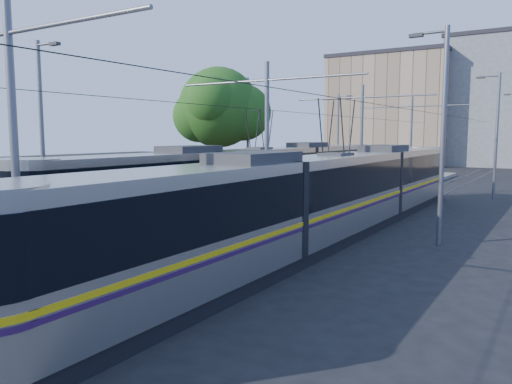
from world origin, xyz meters
The scene contains 12 objects.
ground centered at (0.00, 0.00, 0.00)m, with size 160.00×160.00×0.00m, color black.
platform centered at (0.00, 17.00, 0.15)m, with size 4.00×50.00×0.30m, color gray.
tactile_strip_left centered at (-1.45, 17.00, 0.30)m, with size 0.70×50.00×0.01m, color gray.
tactile_strip_right centered at (1.45, 17.00, 0.30)m, with size 0.70×50.00×0.01m, color gray.
rails centered at (0.00, 17.00, 0.02)m, with size 8.71×70.00×0.03m.
tram_left centered at (-3.60, 13.21, 1.71)m, with size 2.43×31.15×5.50m.
tram_right centered at (3.60, 7.30, 1.86)m, with size 2.43×30.49×5.50m.
catenary centered at (0.00, 14.15, 4.52)m, with size 9.20×70.00×7.00m.
street_lamps centered at (0.00, 21.00, 4.18)m, with size 15.18×38.22×8.00m.
shelter centered at (0.07, 15.01, 1.51)m, with size 0.83×1.14×2.30m.
tree centered at (-8.38, 16.56, 5.84)m, with size 5.94×5.50×8.64m.
building_left centered at (-10.00, 60.00, 7.62)m, with size 16.32×12.24×15.21m.
Camera 1 is at (11.41, -11.18, 4.11)m, focal length 35.00 mm.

